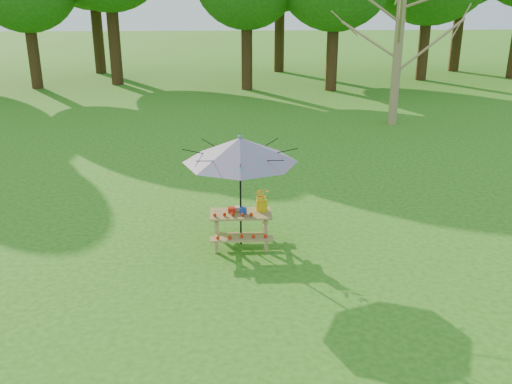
{
  "coord_description": "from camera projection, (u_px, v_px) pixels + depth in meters",
  "views": [
    {
      "loc": [
        -3.09,
        -7.32,
        4.87
      ],
      "look_at": [
        -2.57,
        3.03,
        1.1
      ],
      "focal_mm": 40.0,
      "sensor_mm": 36.0,
      "label": 1
    }
  ],
  "objects": [
    {
      "name": "ground",
      "position": [
        434.0,
        325.0,
        8.68
      ],
      "size": [
        120.0,
        120.0,
        0.0
      ],
      "primitive_type": "plane",
      "color": "#2B6312",
      "rests_on": "ground"
    },
    {
      "name": "flower_bucket",
      "position": [
        262.0,
        198.0,
        11.19
      ],
      "size": [
        0.32,
        0.28,
        0.5
      ],
      "color": "gold",
      "rests_on": "picnic_table"
    },
    {
      "name": "produce_bins",
      "position": [
        238.0,
        210.0,
        11.17
      ],
      "size": [
        0.37,
        0.34,
        0.13
      ],
      "color": "red",
      "rests_on": "picnic_table"
    },
    {
      "name": "patio_umbrella",
      "position": [
        240.0,
        150.0,
        10.73
      ],
      "size": [
        2.25,
        2.25,
        2.25
      ],
      "color": "black",
      "rests_on": "ground"
    },
    {
      "name": "tomatoes_row",
      "position": [
        233.0,
        215.0,
        10.98
      ],
      "size": [
        0.77,
        0.13,
        0.07
      ],
      "primitive_type": null,
      "color": "red",
      "rests_on": "picnic_table"
    },
    {
      "name": "picnic_table",
      "position": [
        241.0,
        229.0,
        11.28
      ],
      "size": [
        1.2,
        1.32,
        0.67
      ],
      "color": "olive",
      "rests_on": "ground"
    }
  ]
}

